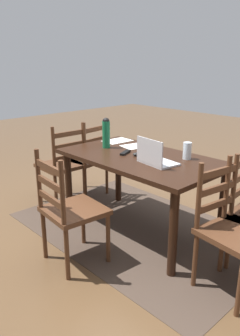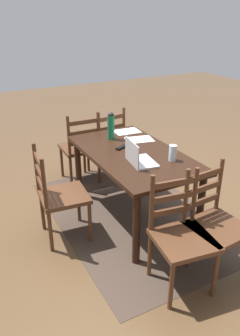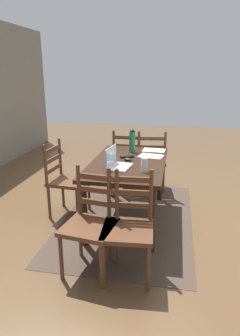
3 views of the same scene
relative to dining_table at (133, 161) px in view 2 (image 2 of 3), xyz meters
name	(u,v)px [view 2 (image 2 of 3)]	position (x,y,z in m)	size (l,w,h in m)	color
ground_plane	(132,215)	(0.00, 0.00, -0.65)	(14.00, 14.00, 0.00)	brown
area_rug	(132,215)	(0.00, 0.00, -0.65)	(2.39, 1.57, 0.01)	#47382D
dining_table	(133,161)	(0.00, 0.00, 0.00)	(1.51, 0.86, 0.75)	black
chair_right_far	(80,148)	(1.04, 0.17, -0.19)	(0.45, 0.45, 0.95)	#56331E
chair_left_near	(214,224)	(-1.04, -0.17, -0.19)	(0.47, 0.47, 0.95)	#56331E
chair_far_head	(59,196)	(0.00, 0.80, -0.19)	(0.48, 0.48, 0.95)	#56331E
chair_left_far	(181,236)	(-1.04, 0.17, -0.19)	(0.50, 0.50, 0.95)	#56331E
chair_right_near	(105,143)	(1.04, -0.18, -0.19)	(0.50, 0.50, 0.95)	#56331E
laptop	(138,158)	(-0.25, 0.10, 0.16)	(0.35, 0.26, 0.23)	silver
water_bottle	(111,125)	(0.45, 0.03, 0.26)	(0.08, 0.08, 0.30)	#197247
drinking_glass	(173,153)	(-0.35, -0.23, 0.18)	(0.07, 0.07, 0.15)	silver
computer_mouse	(131,150)	(0.02, 0.01, 0.12)	(0.06, 0.10, 0.03)	black
tv_remote	(122,147)	(0.16, 0.04, 0.11)	(0.04, 0.17, 0.02)	black
paper_stack_left	(139,139)	(0.28, -0.24, 0.10)	(0.21, 0.30, 0.00)	white
paper_stack_right	(127,131)	(0.59, -0.25, 0.10)	(0.21, 0.30, 0.00)	white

